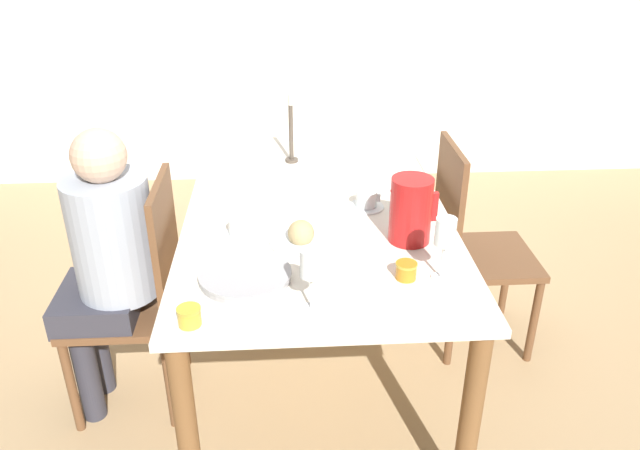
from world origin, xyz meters
TOP-DOWN VIEW (x-y plane):
  - ground_plane at (0.00, 0.00)m, footprint 20.00×20.00m
  - dining_table at (0.00, 0.00)m, footprint 1.03×1.70m
  - chair_person_side at (-0.69, -0.18)m, footprint 0.42×0.42m
  - chair_opposite at (0.69, 0.12)m, footprint 0.42×0.42m
  - person_seated at (-0.79, -0.21)m, footprint 0.39×0.41m
  - red_pitcher at (0.32, -0.29)m, footprint 0.17×0.15m
  - wine_glass_water at (0.38, -0.56)m, footprint 0.07×0.07m
  - wine_glass_juice at (-0.05, -0.71)m, footprint 0.07×0.07m
  - teacup_near_person at (-0.29, -0.23)m, footprint 0.14×0.14m
  - teacup_across at (0.20, -0.02)m, footprint 0.14×0.14m
  - serving_tray at (-0.26, -0.53)m, footprint 0.30×0.30m
  - bread_plate at (-0.07, -0.30)m, footprint 0.23×0.23m
  - jam_jar_amber at (-0.41, -0.76)m, footprint 0.07×0.07m
  - jam_jar_red at (0.26, -0.55)m, footprint 0.07×0.07m
  - candlestick_tall at (-0.09, 0.50)m, footprint 0.06×0.06m

SIDE VIEW (x-z plane):
  - ground_plane at x=0.00m, z-range 0.00..0.00m
  - chair_person_side at x=-0.69m, z-range 0.02..0.99m
  - chair_opposite at x=0.69m, z-range 0.02..0.99m
  - dining_table at x=0.00m, z-range 0.29..1.05m
  - person_seated at x=-0.79m, z-range 0.11..1.30m
  - serving_tray at x=-0.26m, z-range 0.77..0.80m
  - bread_plate at x=-0.07m, z-range 0.75..0.84m
  - teacup_near_person at x=-0.29m, z-range 0.76..0.84m
  - teacup_across at x=0.20m, z-range 0.76..0.84m
  - jam_jar_amber at x=-0.41m, z-range 0.77..0.83m
  - jam_jar_red at x=0.26m, z-range 0.77..0.83m
  - red_pitcher at x=0.32m, z-range 0.77..1.01m
  - candlestick_tall at x=-0.09m, z-range 0.73..1.06m
  - wine_glass_juice at x=-0.05m, z-range 0.82..1.02m
  - wine_glass_water at x=0.38m, z-range 0.82..1.04m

